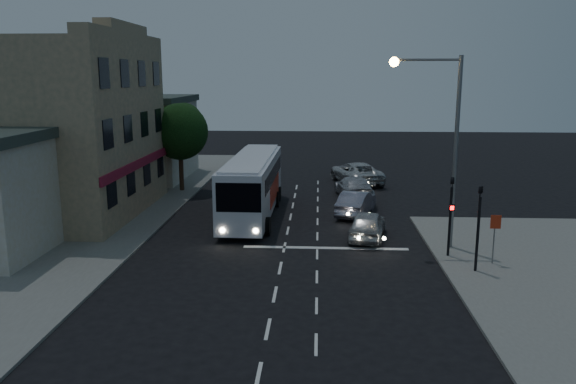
# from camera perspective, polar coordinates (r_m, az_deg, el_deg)

# --- Properties ---
(ground) EXTENTS (120.00, 120.00, 0.00)m
(ground) POSITION_cam_1_polar(r_m,az_deg,el_deg) (25.58, -0.64, -6.98)
(ground) COLOR black
(sidewalk_far) EXTENTS (12.00, 50.00, 0.12)m
(sidewalk_far) POSITION_cam_1_polar(r_m,az_deg,el_deg) (36.26, -20.74, -2.01)
(sidewalk_far) COLOR slate
(sidewalk_far) RESTS_ON ground
(road_markings) EXTENTS (8.00, 30.55, 0.01)m
(road_markings) POSITION_cam_1_polar(r_m,az_deg,el_deg) (28.68, 2.36, -4.89)
(road_markings) COLOR silver
(road_markings) RESTS_ON ground
(tour_bus) EXTENTS (2.79, 11.74, 3.59)m
(tour_bus) POSITION_cam_1_polar(r_m,az_deg,el_deg) (33.16, -3.62, 0.83)
(tour_bus) COLOR silver
(tour_bus) RESTS_ON ground
(car_suv) EXTENTS (2.42, 4.46, 1.44)m
(car_suv) POSITION_cam_1_polar(r_m,az_deg,el_deg) (29.07, 8.08, -3.30)
(car_suv) COLOR #B8B8B8
(car_suv) RESTS_ON ground
(car_sedan_a) EXTENTS (2.78, 4.71, 1.47)m
(car_sedan_a) POSITION_cam_1_polar(r_m,az_deg,el_deg) (33.79, 6.94, -1.12)
(car_sedan_a) COLOR gray
(car_sedan_a) RESTS_ON ground
(car_sedan_b) EXTENTS (2.72, 5.40, 1.50)m
(car_sedan_b) POSITION_cam_1_polar(r_m,az_deg,el_deg) (38.41, 6.72, 0.48)
(car_sedan_b) COLOR #B3B3B8
(car_sedan_b) RESTS_ON ground
(car_sedan_c) EXTENTS (4.34, 6.47, 1.65)m
(car_sedan_c) POSITION_cam_1_polar(r_m,az_deg,el_deg) (43.72, 6.94, 1.95)
(car_sedan_c) COLOR silver
(car_sedan_c) RESTS_ON ground
(traffic_signal_main) EXTENTS (0.25, 0.35, 4.10)m
(traffic_signal_main) POSITION_cam_1_polar(r_m,az_deg,el_deg) (26.31, 16.22, -1.45)
(traffic_signal_main) COLOR black
(traffic_signal_main) RESTS_ON sidewalk_near
(traffic_signal_side) EXTENTS (0.18, 0.15, 4.10)m
(traffic_signal_side) POSITION_cam_1_polar(r_m,az_deg,el_deg) (24.62, 18.83, -2.51)
(traffic_signal_side) COLOR black
(traffic_signal_side) RESTS_ON sidewalk_near
(regulatory_sign) EXTENTS (0.45, 0.12, 2.20)m
(regulatory_sign) POSITION_cam_1_polar(r_m,az_deg,el_deg) (26.00, 20.27, -3.75)
(regulatory_sign) COLOR slate
(regulatory_sign) RESTS_ON sidewalk_near
(streetlight) EXTENTS (3.32, 0.44, 9.00)m
(streetlight) POSITION_cam_1_polar(r_m,az_deg,el_deg) (27.10, 15.42, 6.08)
(streetlight) COLOR slate
(streetlight) RESTS_ON sidewalk_near
(main_building) EXTENTS (10.12, 12.00, 11.00)m
(main_building) POSITION_cam_1_polar(r_m,az_deg,el_deg) (35.87, -22.73, 5.97)
(main_building) COLOR #776F56
(main_building) RESTS_ON sidewalk_far
(low_building_north) EXTENTS (9.40, 9.40, 6.50)m
(low_building_north) POSITION_cam_1_polar(r_m,az_deg,el_deg) (46.93, -15.74, 5.43)
(low_building_north) COLOR silver
(low_building_north) RESTS_ON sidewalk_far
(street_tree) EXTENTS (4.00, 4.00, 6.20)m
(street_tree) POSITION_cam_1_polar(r_m,az_deg,el_deg) (40.57, -10.95, 6.30)
(street_tree) COLOR black
(street_tree) RESTS_ON sidewalk_far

